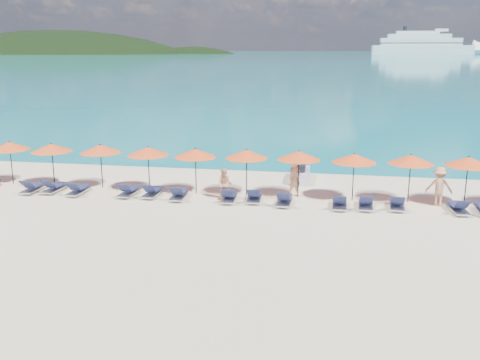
# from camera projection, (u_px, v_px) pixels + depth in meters

# --- Properties ---
(ground) EXTENTS (1400.00, 1400.00, 0.00)m
(ground) POSITION_uv_depth(u_px,v_px,m) (227.00, 227.00, 21.32)
(ground) COLOR beige
(sea) EXTENTS (1600.00, 1300.00, 0.01)m
(sea) POSITION_uv_depth(u_px,v_px,m) (333.00, 53.00, 652.12)
(sea) COLOR #1FA9B2
(sea) RESTS_ON ground
(headland_main) EXTENTS (374.00, 242.00, 126.50)m
(headland_main) POSITION_uv_depth(u_px,v_px,m) (59.00, 89.00, 596.87)
(headland_main) COLOR black
(headland_main) RESTS_ON ground
(headland_small) EXTENTS (162.00, 126.00, 85.50)m
(headland_small) POSITION_uv_depth(u_px,v_px,m) (193.00, 86.00, 590.14)
(headland_small) COLOR black
(headland_small) RESTS_ON ground
(cruise_ship) EXTENTS (115.37, 19.91, 32.05)m
(cruise_ship) POSITION_uv_depth(u_px,v_px,m) (433.00, 46.00, 526.59)
(cruise_ship) COLOR white
(cruise_ship) RESTS_ON ground
(sailboat_near) EXTENTS (6.34, 2.11, 11.63)m
(sailboat_near) POSITION_uv_depth(u_px,v_px,m) (478.00, 53.00, 528.57)
(sailboat_near) COLOR white
(sailboat_near) RESTS_ON ground
(jetski) EXTENTS (0.95, 2.50, 0.89)m
(jetski) POSITION_uv_depth(u_px,v_px,m) (300.00, 174.00, 28.61)
(jetski) COLOR silver
(jetski) RESTS_ON ground
(beachgoer_a) EXTENTS (0.77, 0.73, 1.78)m
(beachgoer_a) POSITION_uv_depth(u_px,v_px,m) (295.00, 178.00, 25.51)
(beachgoer_a) COLOR tan
(beachgoer_a) RESTS_ON ground
(beachgoer_b) EXTENTS (0.75, 0.44, 1.51)m
(beachgoer_b) POSITION_uv_depth(u_px,v_px,m) (225.00, 184.00, 24.91)
(beachgoer_b) COLOR tan
(beachgoer_b) RESTS_ON ground
(beachgoer_c) EXTENTS (1.21, 0.69, 1.78)m
(beachgoer_c) POSITION_uv_depth(u_px,v_px,m) (439.00, 186.00, 24.03)
(beachgoer_c) COLOR tan
(beachgoer_c) RESTS_ON ground
(umbrella_1) EXTENTS (2.10, 2.10, 2.28)m
(umbrella_1) POSITION_uv_depth(u_px,v_px,m) (10.00, 146.00, 27.60)
(umbrella_1) COLOR black
(umbrella_1) RESTS_ON ground
(umbrella_2) EXTENTS (2.10, 2.10, 2.28)m
(umbrella_2) POSITION_uv_depth(u_px,v_px,m) (52.00, 148.00, 27.10)
(umbrella_2) COLOR black
(umbrella_2) RESTS_ON ground
(umbrella_3) EXTENTS (2.10, 2.10, 2.28)m
(umbrella_3) POSITION_uv_depth(u_px,v_px,m) (100.00, 149.00, 26.81)
(umbrella_3) COLOR black
(umbrella_3) RESTS_ON ground
(umbrella_4) EXTENTS (2.10, 2.10, 2.28)m
(umbrella_4) POSITION_uv_depth(u_px,v_px,m) (148.00, 151.00, 26.16)
(umbrella_4) COLOR black
(umbrella_4) RESTS_ON ground
(umbrella_5) EXTENTS (2.10, 2.10, 2.28)m
(umbrella_5) POSITION_uv_depth(u_px,v_px,m) (195.00, 153.00, 25.74)
(umbrella_5) COLOR black
(umbrella_5) RESTS_ON ground
(umbrella_6) EXTENTS (2.10, 2.10, 2.28)m
(umbrella_6) POSITION_uv_depth(u_px,v_px,m) (247.00, 154.00, 25.48)
(umbrella_6) COLOR black
(umbrella_6) RESTS_ON ground
(umbrella_7) EXTENTS (2.10, 2.10, 2.28)m
(umbrella_7) POSITION_uv_depth(u_px,v_px,m) (299.00, 155.00, 25.15)
(umbrella_7) COLOR black
(umbrella_7) RESTS_ON ground
(umbrella_8) EXTENTS (2.10, 2.10, 2.28)m
(umbrella_8) POSITION_uv_depth(u_px,v_px,m) (354.00, 158.00, 24.56)
(umbrella_8) COLOR black
(umbrella_8) RESTS_ON ground
(umbrella_9) EXTENTS (2.10, 2.10, 2.28)m
(umbrella_9) POSITION_uv_depth(u_px,v_px,m) (411.00, 159.00, 24.29)
(umbrella_9) COLOR black
(umbrella_9) RESTS_ON ground
(umbrella_10) EXTENTS (2.10, 2.10, 2.28)m
(umbrella_10) POSITION_uv_depth(u_px,v_px,m) (468.00, 162.00, 23.83)
(umbrella_10) COLOR black
(umbrella_10) RESTS_ON ground
(lounger_3) EXTENTS (0.68, 1.72, 0.66)m
(lounger_3) POSITION_uv_depth(u_px,v_px,m) (33.00, 187.00, 26.41)
(lounger_3) COLOR silver
(lounger_3) RESTS_ON ground
(lounger_4) EXTENTS (0.70, 1.73, 0.66)m
(lounger_4) POSITION_uv_depth(u_px,v_px,m) (55.00, 187.00, 26.44)
(lounger_4) COLOR silver
(lounger_4) RESTS_ON ground
(lounger_5) EXTENTS (0.63, 1.70, 0.66)m
(lounger_5) POSITION_uv_depth(u_px,v_px,m) (78.00, 189.00, 26.03)
(lounger_5) COLOR silver
(lounger_5) RESTS_ON ground
(lounger_6) EXTENTS (0.72, 1.73, 0.66)m
(lounger_6) POSITION_uv_depth(u_px,v_px,m) (129.00, 191.00, 25.76)
(lounger_6) COLOR silver
(lounger_6) RESTS_ON ground
(lounger_7) EXTENTS (0.67, 1.72, 0.66)m
(lounger_7) POSITION_uv_depth(u_px,v_px,m) (153.00, 192.00, 25.65)
(lounger_7) COLOR silver
(lounger_7) RESTS_ON ground
(lounger_8) EXTENTS (0.72, 1.73, 0.66)m
(lounger_8) POSITION_uv_depth(u_px,v_px,m) (179.00, 194.00, 25.21)
(lounger_8) COLOR silver
(lounger_8) RESTS_ON ground
(lounger_9) EXTENTS (0.70, 1.73, 0.66)m
(lounger_9) POSITION_uv_depth(u_px,v_px,m) (229.00, 196.00, 24.82)
(lounger_9) COLOR silver
(lounger_9) RESTS_ON ground
(lounger_10) EXTENTS (0.74, 1.74, 0.66)m
(lounger_10) POSITION_uv_depth(u_px,v_px,m) (254.00, 196.00, 24.82)
(lounger_10) COLOR silver
(lounger_10) RESTS_ON ground
(lounger_11) EXTENTS (0.69, 1.72, 0.66)m
(lounger_11) POSITION_uv_depth(u_px,v_px,m) (284.00, 200.00, 24.28)
(lounger_11) COLOR silver
(lounger_11) RESTS_ON ground
(lounger_12) EXTENTS (0.64, 1.71, 0.66)m
(lounger_12) POSITION_uv_depth(u_px,v_px,m) (340.00, 203.00, 23.80)
(lounger_12) COLOR silver
(lounger_12) RESTS_ON ground
(lounger_13) EXTENTS (0.69, 1.73, 0.66)m
(lounger_13) POSITION_uv_depth(u_px,v_px,m) (366.00, 203.00, 23.73)
(lounger_13) COLOR silver
(lounger_13) RESTS_ON ground
(lounger_14) EXTENTS (0.73, 1.74, 0.66)m
(lounger_14) POSITION_uv_depth(u_px,v_px,m) (397.00, 204.00, 23.67)
(lounger_14) COLOR silver
(lounger_14) RESTS_ON ground
(lounger_15) EXTENTS (0.77, 1.75, 0.66)m
(lounger_15) POSITION_uv_depth(u_px,v_px,m) (458.00, 207.00, 23.12)
(lounger_15) COLOR silver
(lounger_15) RESTS_ON ground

